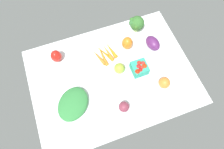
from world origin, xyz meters
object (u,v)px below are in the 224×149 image
Objects in this scene: heirloom_tomato_green at (119,68)px; eggplant at (153,43)px; broccoli_head at (137,23)px; berry_basket at (140,68)px; leafy_greens_clump at (73,104)px; heirloom_tomato_orange at (164,83)px; bell_pepper_red at (56,56)px; carrot_bunch at (105,54)px; bell_pepper_orange at (127,43)px; red_onion_near_basket at (124,107)px.

heirloom_tomato_green is 0.59× the size of eggplant.
broccoli_head is 32.22cm from berry_basket.
heirloom_tomato_orange reaches higher than leafy_greens_clump.
bell_pepper_red is at bearing 92.61° from leafy_greens_clump.
broccoli_head is 30.32cm from carrot_bunch.
berry_basket is (0.89, -19.37, -1.25)cm from bell_pepper_orange.
bell_pepper_red is 54.60cm from berry_basket.
bell_pepper_orange reaches higher than carrot_bunch.
bell_pepper_red is 0.80× the size of eggplant.
carrot_bunch is at bearing -13.13° from bell_pepper_red.
heirloom_tomato_orange is (27.50, -33.47, 2.40)cm from carrot_bunch.
bell_pepper_orange reaches higher than leafy_greens_clump.
eggplant is at bearing 44.90° from red_onion_near_basket.
heirloom_tomato_orange is at bearing -39.79° from heirloom_tomato_green.
eggplant is (5.45, -16.22, -3.85)cm from broccoli_head.
eggplant is at bearing 19.52° from leafy_greens_clump.
carrot_bunch is (-27.32, -11.39, -6.58)cm from broccoli_head.
red_onion_near_basket is 0.54× the size of eggplant.
bell_pepper_orange is (11.28, 15.14, 1.50)cm from heirloom_tomato_green.
broccoli_head reaches higher than bell_pepper_orange.
broccoli_head is 1.30× the size of bell_pepper_orange.
heirloom_tomato_orange is at bearing 10.77° from red_onion_near_basket.
bell_pepper_orange reaches higher than bell_pepper_red.
bell_pepper_orange is at bearing -135.53° from broccoli_head.
leafy_greens_clump is (-27.80, 12.16, -0.35)cm from red_onion_near_basket.
broccoli_head is at bearing 60.22° from red_onion_near_basket.
leafy_greens_clump is at bearing -149.03° from bell_pepper_orange.
berry_basket is (17.09, -18.89, 2.50)cm from carrot_bunch.
bell_pepper_orange is at bearing 108.41° from heirloom_tomato_orange.
carrot_bunch is at bearing 129.41° from heirloom_tomato_orange.
bell_pepper_red reaches higher than red_onion_near_basket.
broccoli_head is 45.06cm from heirloom_tomato_orange.
berry_basket reaches higher than heirloom_tomato_green.
heirloom_tomato_orange is (58.37, -40.68, -1.11)cm from bell_pepper_red.
broccoli_head is at bearing 90.24° from heirloom_tomato_orange.
bell_pepper_orange is at bearing 53.31° from heirloom_tomato_green.
berry_basket reaches higher than red_onion_near_basket.
eggplant is at bearing -17.77° from bell_pepper_orange.
leafy_greens_clump is 1.85× the size of eggplant.
eggplant is 21.06cm from berry_basket.
bell_pepper_red is at bearing 122.43° from red_onion_near_basket.
eggplant reaches higher than carrot_bunch.
berry_basket is at bearing -28.55° from bell_pepper_red.
bell_pepper_red is 64.77cm from eggplant.
bell_pepper_orange is at bearing 1.68° from carrot_bunch.
bell_pepper_red is 1.31× the size of heirloom_tomato_orange.
broccoli_head is 17.54cm from eggplant.
heirloom_tomato_green is 0.41× the size of carrot_bunch.
carrot_bunch is at bearing 108.54° from heirloom_tomato_green.
bell_pepper_red is 71.15cm from heirloom_tomato_orange.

